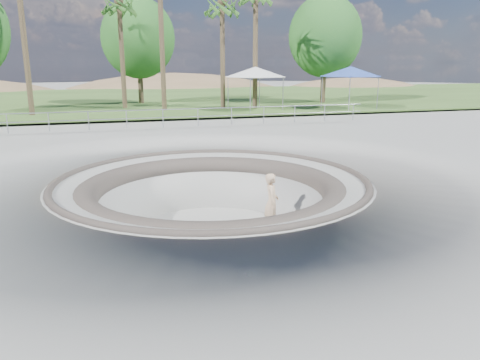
# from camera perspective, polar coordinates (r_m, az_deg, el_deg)

# --- Properties ---
(ground) EXTENTS (180.00, 180.00, 0.00)m
(ground) POSITION_cam_1_polar(r_m,az_deg,el_deg) (15.30, -3.46, 0.02)
(ground) COLOR gray
(ground) RESTS_ON ground
(skate_bowl) EXTENTS (14.00, 14.00, 4.10)m
(skate_bowl) POSITION_cam_1_polar(r_m,az_deg,el_deg) (15.85, -3.37, -6.40)
(skate_bowl) COLOR gray
(skate_bowl) RESTS_ON ground
(grass_strip) EXTENTS (180.00, 36.00, 0.12)m
(grass_strip) POSITION_cam_1_polar(r_m,az_deg,el_deg) (48.71, -12.73, 9.66)
(grass_strip) COLOR #385823
(grass_strip) RESTS_ON ground
(distant_hills) EXTENTS (103.20, 45.00, 28.60)m
(distant_hills) POSITION_cam_1_polar(r_m,az_deg,el_deg) (72.79, -10.77, 5.39)
(distant_hills) COLOR brown
(distant_hills) RESTS_ON ground
(safety_railing) EXTENTS (25.00, 0.06, 1.03)m
(safety_railing) POSITION_cam_1_polar(r_m,az_deg,el_deg) (26.85, -9.37, 7.46)
(safety_railing) COLOR #94969C
(safety_railing) RESTS_ON ground
(skateboard) EXTENTS (0.82, 0.54, 0.08)m
(skateboard) POSITION_cam_1_polar(r_m,az_deg,el_deg) (16.06, 3.81, -6.14)
(skateboard) COLOR brown
(skateboard) RESTS_ON ground
(skater) EXTENTS (0.66, 0.83, 1.98)m
(skater) POSITION_cam_1_polar(r_m,az_deg,el_deg) (15.75, 3.87, -2.71)
(skater) COLOR tan
(skater) RESTS_ON skateboard
(canopy_white) EXTENTS (5.97, 5.97, 3.15)m
(canopy_white) POSITION_cam_1_polar(r_m,az_deg,el_deg) (35.40, 1.88, 13.02)
(canopy_white) COLOR #94969C
(canopy_white) RESTS_ON ground
(canopy_blue) EXTENTS (6.04, 6.04, 3.17)m
(canopy_blue) POSITION_cam_1_polar(r_m,az_deg,el_deg) (37.31, 13.33, 12.74)
(canopy_blue) COLOR #94969C
(canopy_blue) RESTS_ON ground
(palm_b) EXTENTS (2.60, 2.60, 8.77)m
(palm_b) POSITION_cam_1_polar(r_m,az_deg,el_deg) (38.08, -14.51, 19.66)
(palm_b) COLOR brown
(palm_b) RESTS_ON ground
(palm_d) EXTENTS (2.60, 2.60, 8.72)m
(palm_d) POSITION_cam_1_polar(r_m,az_deg,el_deg) (37.13, -2.19, 20.15)
(palm_d) COLOR brown
(palm_d) RESTS_ON ground
(palm_f) EXTENTS (2.60, 2.60, 8.96)m
(palm_f) POSITION_cam_1_polar(r_m,az_deg,el_deg) (42.90, 10.48, 19.43)
(palm_f) COLOR brown
(palm_f) RESTS_ON ground
(bushy_tree_mid) EXTENTS (6.22, 5.65, 8.97)m
(bushy_tree_mid) POSITION_cam_1_polar(r_m,az_deg,el_deg) (42.32, -12.30, 16.54)
(bushy_tree_mid) COLOR brown
(bushy_tree_mid) RESTS_ON ground
(bushy_tree_right) EXTENTS (6.43, 5.85, 9.28)m
(bushy_tree_right) POSITION_cam_1_polar(r_m,az_deg,el_deg) (43.14, 10.34, 16.84)
(bushy_tree_right) COLOR brown
(bushy_tree_right) RESTS_ON ground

